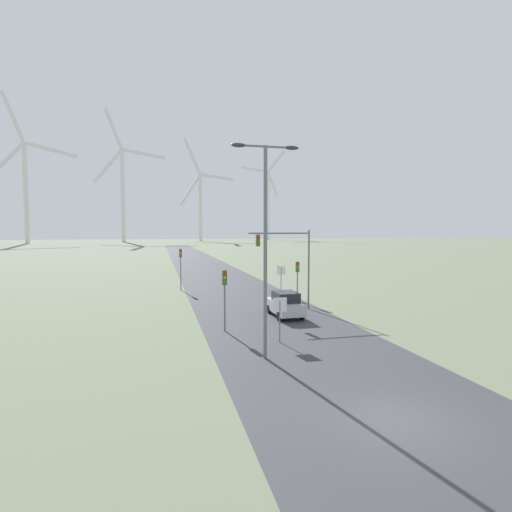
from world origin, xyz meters
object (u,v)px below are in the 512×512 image
stop_sign_far (281,275)px  wind_turbine_left (123,185)px  streetlamp (265,226)px  wind_turbine_far_left (25,180)px  stop_sign_near (280,311)px  traffic_light_mast_overhead (289,253)px  traffic_light_post_near_left (225,287)px  wind_turbine_center (200,198)px  traffic_light_post_mid_left (181,260)px  wind_turbine_right (268,198)px  car_approaching (285,304)px  traffic_light_post_near_right (297,272)px

stop_sign_far → wind_turbine_left: wind_turbine_left is taller
streetlamp → stop_sign_far: (6.17, 17.24, -4.40)m
stop_sign_far → wind_turbine_far_left: (-73.75, 180.46, 28.63)m
stop_sign_near → traffic_light_mast_overhead: size_ratio=0.40×
traffic_light_post_near_left → wind_turbine_center: 225.26m
wind_turbine_far_left → wind_turbine_left: (43.41, 18.48, 1.06)m
stop_sign_far → traffic_light_mast_overhead: traffic_light_mast_overhead is taller
wind_turbine_far_left → traffic_light_post_mid_left: bearing=-69.6°
wind_turbine_left → stop_sign_near: bearing=-83.1°
stop_sign_near → traffic_light_mast_overhead: bearing=68.7°
traffic_light_post_near_left → wind_turbine_right: (70.40, 246.02, 26.10)m
traffic_light_mast_overhead → stop_sign_far: bearing=78.0°
car_approaching → wind_turbine_right: bearing=74.9°
wind_turbine_far_left → stop_sign_near: bearing=-70.5°
wind_turbine_far_left → wind_turbine_right: size_ratio=1.16×
wind_turbine_left → wind_turbine_center: 46.33m
stop_sign_far → wind_turbine_right: size_ratio=0.05×
stop_sign_far → wind_turbine_right: wind_turbine_right is taller
wind_turbine_far_left → car_approaching: bearing=-69.3°
streetlamp → stop_sign_far: bearing=70.3°
stop_sign_near → stop_sign_far: stop_sign_far is taller
traffic_light_post_mid_left → car_approaching: bearing=-65.7°
wind_turbine_far_left → traffic_light_mast_overhead: bearing=-68.8°
traffic_light_post_mid_left → wind_turbine_center: (22.87, 205.10, 22.93)m
stop_sign_near → stop_sign_far: (4.65, 14.70, 0.28)m
stop_sign_far → wind_turbine_far_left: 197.04m
stop_sign_near → wind_turbine_right: (67.81, 249.16, 27.13)m
stop_sign_near → traffic_light_post_mid_left: 21.58m
traffic_light_post_mid_left → traffic_light_mast_overhead: bearing=-58.5°
wind_turbine_right → traffic_light_post_mid_left: bearing=-107.6°
stop_sign_far → traffic_light_mast_overhead: 6.73m
traffic_light_mast_overhead → wind_turbine_right: (64.46, 240.58, 24.39)m
wind_turbine_far_left → wind_turbine_center: 93.09m
traffic_light_post_mid_left → wind_turbine_center: bearing=83.6°
wind_turbine_far_left → traffic_light_post_near_right: bearing=-68.0°
stop_sign_near → traffic_light_post_mid_left: size_ratio=0.58×
traffic_light_mast_overhead → wind_turbine_left: bearing=98.1°
wind_turbine_far_left → wind_turbine_center: size_ratio=1.17×
stop_sign_near → wind_turbine_center: wind_turbine_center is taller
wind_turbine_center → traffic_light_post_near_left: bearing=-95.4°
stop_sign_far → wind_turbine_left: size_ratio=0.04×
traffic_light_post_near_left → traffic_light_post_near_right: size_ratio=1.07×
traffic_light_post_near_right → car_approaching: 6.32m
traffic_light_post_mid_left → wind_turbine_right: size_ratio=0.07×
traffic_light_post_near_left → traffic_light_mast_overhead: (5.94, 5.44, 1.71)m
traffic_light_mast_overhead → traffic_light_post_near_left: bearing=-137.5°
traffic_light_post_mid_left → wind_turbine_far_left: bearing=110.4°
wind_turbine_left → streetlamp: bearing=-83.6°
wind_turbine_left → car_approaching: bearing=-82.3°
traffic_light_post_near_left → stop_sign_far: bearing=57.9°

